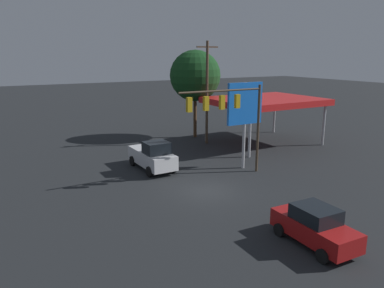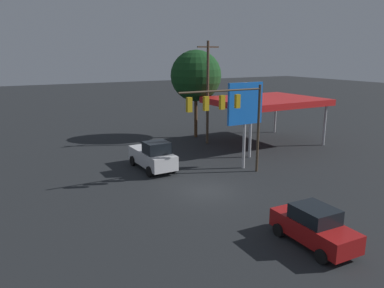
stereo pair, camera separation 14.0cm
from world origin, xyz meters
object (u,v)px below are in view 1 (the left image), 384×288
(traffic_signal_assembly, at_px, (228,109))
(sedan_far, at_px, (315,226))
(pickup_parked, at_px, (153,156))
(price_sign, at_px, (245,107))
(street_tree, at_px, (195,76))
(utility_pole, at_px, (207,91))

(traffic_signal_assembly, bearing_deg, sedan_far, 78.32)
(pickup_parked, bearing_deg, sedan_far, 6.20)
(price_sign, bearing_deg, traffic_signal_assembly, 26.84)
(pickup_parked, bearing_deg, street_tree, 133.53)
(pickup_parked, height_order, street_tree, street_tree)
(sedan_far, relative_size, pickup_parked, 0.85)
(utility_pole, xyz_separation_m, price_sign, (1.94, 8.80, -0.42))
(traffic_signal_assembly, xyz_separation_m, pickup_parked, (4.14, -4.35, -3.99))
(price_sign, xyz_separation_m, pickup_parked, (6.52, -3.15, -3.88))
(sedan_far, distance_m, street_tree, 25.42)
(traffic_signal_assembly, bearing_deg, utility_pole, -113.36)
(price_sign, relative_size, street_tree, 0.73)
(price_sign, distance_m, pickup_parked, 8.22)
(price_sign, height_order, pickup_parked, price_sign)
(sedan_far, xyz_separation_m, pickup_parked, (1.95, -14.91, 0.16))
(sedan_far, distance_m, pickup_parked, 15.04)
(traffic_signal_assembly, height_order, pickup_parked, traffic_signal_assembly)
(sedan_far, bearing_deg, utility_pole, 164.08)
(traffic_signal_assembly, distance_m, price_sign, 2.68)
(utility_pole, bearing_deg, street_tree, -98.09)
(traffic_signal_assembly, bearing_deg, street_tree, -109.89)
(price_sign, xyz_separation_m, street_tree, (-2.39, -12.00, 1.71))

